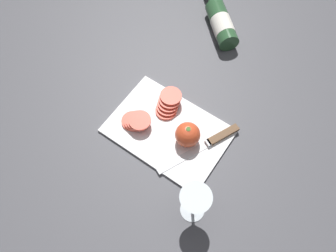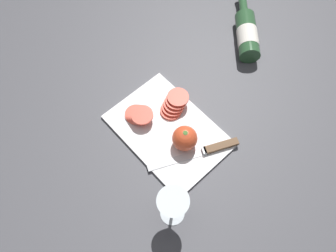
{
  "view_description": "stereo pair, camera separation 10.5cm",
  "coord_description": "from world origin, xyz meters",
  "px_view_note": "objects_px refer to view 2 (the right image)",
  "views": [
    {
      "loc": [
        0.25,
        -0.36,
        0.98
      ],
      "look_at": [
        -0.01,
        0.02,
        0.04
      ],
      "focal_mm": 35.0,
      "sensor_mm": 36.0,
      "label": 1
    },
    {
      "loc": [
        0.33,
        -0.3,
        0.98
      ],
      "look_at": [
        -0.01,
        0.02,
        0.04
      ],
      "focal_mm": 35.0,
      "sensor_mm": 36.0,
      "label": 2
    }
  ],
  "objects_px": {
    "wine_glass": "(173,205)",
    "tomato_slice_stack_far": "(139,115)",
    "tomato_slice_stack_near": "(174,104)",
    "wine_bottle": "(247,33)",
    "whole_tomato": "(185,138)",
    "knife": "(212,149)"
  },
  "relations": [
    {
      "from": "wine_glass",
      "to": "tomato_slice_stack_far",
      "type": "bearing_deg",
      "value": 156.7
    },
    {
      "from": "wine_glass",
      "to": "tomato_slice_stack_near",
      "type": "xyz_separation_m",
      "value": [
        -0.26,
        0.24,
        -0.07
      ]
    },
    {
      "from": "wine_bottle",
      "to": "wine_glass",
      "type": "bearing_deg",
      "value": -65.67
    },
    {
      "from": "whole_tomato",
      "to": "tomato_slice_stack_near",
      "type": "xyz_separation_m",
      "value": [
        -0.12,
        0.07,
        -0.02
      ]
    },
    {
      "from": "wine_glass",
      "to": "tomato_slice_stack_far",
      "type": "distance_m",
      "value": 0.34
    },
    {
      "from": "whole_tomato",
      "to": "knife",
      "type": "xyz_separation_m",
      "value": [
        0.07,
        0.05,
        -0.03
      ]
    },
    {
      "from": "wine_glass",
      "to": "tomato_slice_stack_near",
      "type": "height_order",
      "value": "wine_glass"
    },
    {
      "from": "wine_bottle",
      "to": "tomato_slice_stack_near",
      "type": "bearing_deg",
      "value": -84.38
    },
    {
      "from": "tomato_slice_stack_far",
      "to": "wine_bottle",
      "type": "bearing_deg",
      "value": 88.82
    },
    {
      "from": "tomato_slice_stack_far",
      "to": "whole_tomato",
      "type": "bearing_deg",
      "value": 14.74
    },
    {
      "from": "tomato_slice_stack_near",
      "to": "tomato_slice_stack_far",
      "type": "relative_size",
      "value": 1.1
    },
    {
      "from": "wine_bottle",
      "to": "whole_tomato",
      "type": "relative_size",
      "value": 3.44
    },
    {
      "from": "wine_bottle",
      "to": "wine_glass",
      "type": "height_order",
      "value": "wine_glass"
    },
    {
      "from": "wine_glass",
      "to": "whole_tomato",
      "type": "height_order",
      "value": "wine_glass"
    },
    {
      "from": "whole_tomato",
      "to": "wine_glass",
      "type": "bearing_deg",
      "value": -52.62
    },
    {
      "from": "knife",
      "to": "wine_bottle",
      "type": "bearing_deg",
      "value": -126.07
    },
    {
      "from": "whole_tomato",
      "to": "tomato_slice_stack_far",
      "type": "height_order",
      "value": "whole_tomato"
    },
    {
      "from": "tomato_slice_stack_near",
      "to": "wine_bottle",
      "type": "bearing_deg",
      "value": 95.62
    },
    {
      "from": "wine_glass",
      "to": "whole_tomato",
      "type": "xyz_separation_m",
      "value": [
        -0.14,
        0.18,
        -0.05
      ]
    },
    {
      "from": "knife",
      "to": "tomato_slice_stack_near",
      "type": "relative_size",
      "value": 2.55
    },
    {
      "from": "wine_bottle",
      "to": "whole_tomato",
      "type": "xyz_separation_m",
      "value": [
        0.16,
        -0.48,
        0.01
      ]
    },
    {
      "from": "wine_bottle",
      "to": "tomato_slice_stack_far",
      "type": "relative_size",
      "value": 2.75
    }
  ]
}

